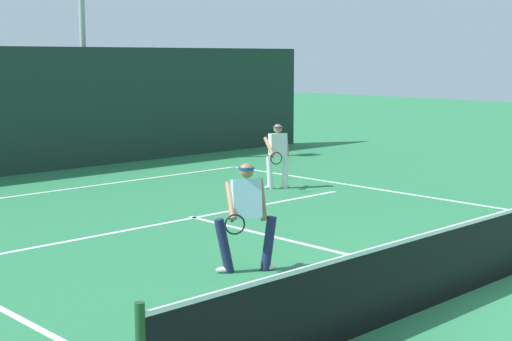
{
  "coord_description": "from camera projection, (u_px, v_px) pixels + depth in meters",
  "views": [
    {
      "loc": [
        -9.23,
        -5.17,
        3.15
      ],
      "look_at": [
        0.61,
        5.14,
        1.0
      ],
      "focal_mm": 53.29,
      "sensor_mm": 36.0,
      "label": 1
    }
  ],
  "objects": [
    {
      "name": "tennis_ball",
      "position": [
        466.0,
        230.0,
        13.76
      ],
      "size": [
        0.07,
        0.07,
        0.07
      ],
      "primitive_type": "sphere",
      "color": "#D1E033",
      "rests_on": "ground_plane"
    },
    {
      "name": "back_fence_windscreen",
      "position": [
        13.0,
        111.0,
        20.11
      ],
      "size": [
        21.49,
        0.12,
        3.41
      ],
      "primitive_type": "cube",
      "color": "#1C342A",
      "rests_on": "ground_plane"
    },
    {
      "name": "player_near",
      "position": [
        246.0,
        213.0,
        11.08
      ],
      "size": [
        1.11,
        0.8,
        1.62
      ],
      "rotation": [
        0.0,
        0.0,
        2.59
      ],
      "color": "#1E234C",
      "rests_on": "ground_plane"
    },
    {
      "name": "court_line_service",
      "position": [
        194.0,
        218.0,
        14.94
      ],
      "size": [
        8.5,
        0.1,
        0.01
      ],
      "primitive_type": "cube",
      "color": "white",
      "rests_on": "ground_plane"
    },
    {
      "name": "tennis_net",
      "position": [
        483.0,
        251.0,
        10.39
      ],
      "size": [
        11.42,
        0.09,
        1.08
      ],
      "color": "#1E4723",
      "rests_on": "ground_plane"
    },
    {
      "name": "court_line_centre",
      "position": [
        309.0,
        245.0,
        12.75
      ],
      "size": [
        0.1,
        6.4,
        0.01
      ],
      "primitive_type": "cube",
      "color": "white",
      "rests_on": "ground_plane"
    },
    {
      "name": "court_line_baseline_far",
      "position": [
        73.0,
        188.0,
        18.25
      ],
      "size": [
        10.42,
        0.1,
        0.01
      ],
      "primitive_type": "cube",
      "color": "white",
      "rests_on": "ground_plane"
    },
    {
      "name": "ground_plane",
      "position": [
        481.0,
        287.0,
        10.47
      ],
      "size": [
        80.0,
        80.0,
        0.0
      ],
      "primitive_type": "plane",
      "color": "#297647"
    },
    {
      "name": "player_far",
      "position": [
        278.0,
        153.0,
        18.11
      ],
      "size": [
        0.95,
        0.86,
        1.55
      ],
      "rotation": [
        0.0,
        0.0,
        2.74
      ],
      "color": "silver",
      "rests_on": "ground_plane"
    }
  ]
}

